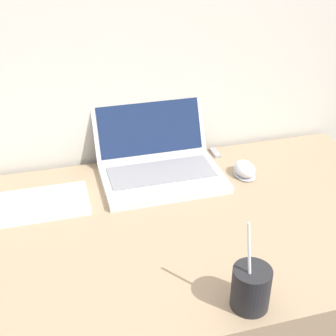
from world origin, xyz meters
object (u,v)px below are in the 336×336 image
at_px(drink_cup, 251,287).
at_px(external_keyboard, 6,209).
at_px(laptop, 158,159).
at_px(usb_stick, 215,153).
at_px(computer_mouse, 245,170).

height_order(drink_cup, external_keyboard, drink_cup).
bearing_deg(drink_cup, external_keyboard, 135.74).
bearing_deg(laptop, usb_stick, 17.66).
bearing_deg(computer_mouse, laptop, 160.77).
xyz_separation_m(drink_cup, usb_stick, (0.16, 0.63, -0.04)).
xyz_separation_m(computer_mouse, usb_stick, (-0.04, 0.15, -0.01)).
relative_size(laptop, drink_cup, 1.77).
distance_m(drink_cup, usb_stick, 0.65).
height_order(laptop, external_keyboard, laptop).
relative_size(drink_cup, usb_stick, 3.28).
height_order(drink_cup, computer_mouse, drink_cup).
bearing_deg(laptop, external_keyboard, -167.63).
distance_m(laptop, usb_stick, 0.22).
distance_m(laptop, computer_mouse, 0.26).
xyz_separation_m(laptop, external_keyboard, (-0.44, -0.10, -0.04)).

